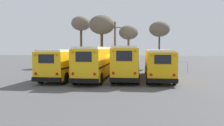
# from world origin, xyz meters

# --- Properties ---
(ground_plane) EXTENTS (160.00, 160.00, 0.00)m
(ground_plane) POSITION_xyz_m (0.00, 0.00, 0.00)
(ground_plane) COLOR #4C4C4F
(school_bus_0) EXTENTS (2.70, 9.74, 3.02)m
(school_bus_0) POSITION_xyz_m (-4.66, -0.32, 1.66)
(school_bus_0) COLOR yellow
(school_bus_0) RESTS_ON ground
(school_bus_1) EXTENTS (2.81, 10.54, 3.26)m
(school_bus_1) POSITION_xyz_m (-1.55, -0.12, 1.78)
(school_bus_1) COLOR yellow
(school_bus_1) RESTS_ON ground
(school_bus_2) EXTENTS (2.79, 9.61, 3.34)m
(school_bus_2) POSITION_xyz_m (1.56, 0.36, 1.81)
(school_bus_2) COLOR yellow
(school_bus_2) RESTS_ON ground
(school_bus_3) EXTENTS (2.75, 10.62, 2.99)m
(school_bus_3) POSITION_xyz_m (4.66, 1.09, 1.63)
(school_bus_3) COLOR #EAAA0F
(school_bus_3) RESTS_ON ground
(utility_pole) EXTENTS (1.80, 0.30, 7.13)m
(utility_pole) POSITION_xyz_m (-1.26, 10.71, 3.71)
(utility_pole) COLOR brown
(utility_pole) RESTS_ON ground
(bare_tree_0) EXTENTS (3.37, 3.37, 8.77)m
(bare_tree_0) POSITION_xyz_m (-7.84, 14.92, 7.35)
(bare_tree_0) COLOR brown
(bare_tree_0) RESTS_ON ground
(bare_tree_1) EXTENTS (3.06, 3.06, 6.85)m
(bare_tree_1) POSITION_xyz_m (0.58, 13.05, 5.62)
(bare_tree_1) COLOR brown
(bare_tree_1) RESTS_ON ground
(bare_tree_2) EXTENTS (3.95, 3.95, 8.28)m
(bare_tree_2) POSITION_xyz_m (-3.44, 11.47, 6.71)
(bare_tree_2) COLOR #473323
(bare_tree_2) RESTS_ON ground
(bare_tree_3) EXTENTS (3.28, 3.28, 7.48)m
(bare_tree_3) POSITION_xyz_m (5.43, 14.06, 6.20)
(bare_tree_3) COLOR #473323
(bare_tree_3) RESTS_ON ground
(fence_line) EXTENTS (17.39, 0.06, 1.42)m
(fence_line) POSITION_xyz_m (0.00, 7.12, 0.99)
(fence_line) COLOR #939399
(fence_line) RESTS_ON ground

